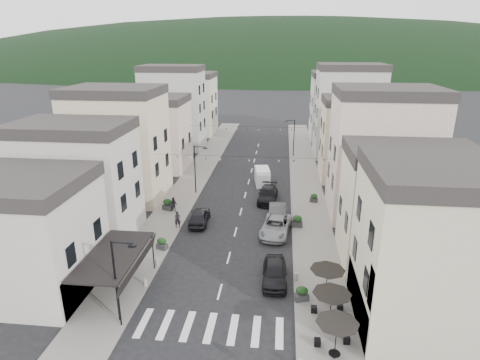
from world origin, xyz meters
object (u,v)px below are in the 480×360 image
(parked_car_e, at_px, (199,216))
(pedestrian_a, at_px, (178,220))
(delivery_van, at_px, (262,176))
(pedestrian_b, at_px, (174,205))
(parked_car_a, at_px, (275,272))
(parked_car_b, at_px, (277,214))
(parked_car_d, at_px, (268,195))
(parked_car_c, at_px, (276,226))

(parked_car_e, height_order, pedestrian_a, pedestrian_a)
(delivery_van, xyz_separation_m, pedestrian_b, (-9.03, -10.54, -0.11))
(pedestrian_a, bearing_deg, parked_car_e, 20.15)
(parked_car_e, xyz_separation_m, pedestrian_b, (-3.31, 2.40, 0.15))
(parked_car_a, xyz_separation_m, pedestrian_b, (-11.24, 12.17, 0.14))
(parked_car_e, xyz_separation_m, delivery_van, (5.72, 12.94, 0.26))
(parked_car_b, bearing_deg, pedestrian_b, 173.43)
(parked_car_d, bearing_deg, parked_car_e, -131.32)
(parked_car_d, distance_m, pedestrian_b, 10.99)
(parked_car_b, xyz_separation_m, parked_car_e, (-7.91, -1.36, -0.04))
(parked_car_b, bearing_deg, parked_car_d, 101.03)
(delivery_van, bearing_deg, parked_car_e, -121.70)
(parked_car_c, relative_size, parked_car_d, 1.06)
(parked_car_d, bearing_deg, pedestrian_a, -132.98)
(parked_car_b, xyz_separation_m, parked_car_d, (-1.21, 5.55, -0.05))
(delivery_van, height_order, pedestrian_a, delivery_van)
(parked_car_e, distance_m, pedestrian_a, 2.39)
(parked_car_a, height_order, pedestrian_a, pedestrian_a)
(parked_car_d, bearing_deg, parked_car_c, -79.63)
(parked_car_a, bearing_deg, pedestrian_b, 131.32)
(parked_car_a, height_order, parked_car_e, parked_car_a)
(pedestrian_a, bearing_deg, parked_car_d, 26.87)
(parked_car_e, height_order, pedestrian_b, pedestrian_b)
(parked_car_c, distance_m, parked_car_d, 8.52)
(parked_car_a, relative_size, pedestrian_b, 2.88)
(parked_car_c, height_order, parked_car_e, parked_car_c)
(parked_car_d, relative_size, pedestrian_a, 3.07)
(parked_car_b, height_order, parked_car_d, parked_car_b)
(parked_car_c, bearing_deg, pedestrian_b, 168.04)
(parked_car_c, distance_m, pedestrian_b, 11.82)
(pedestrian_a, height_order, pedestrian_b, pedestrian_a)
(parked_car_c, bearing_deg, delivery_van, 105.81)
(parked_car_a, distance_m, parked_car_e, 12.57)
(pedestrian_a, bearing_deg, parked_car_c, -17.84)
(parked_car_c, bearing_deg, parked_car_a, -81.74)
(pedestrian_b, bearing_deg, parked_car_d, 21.59)
(parked_car_a, distance_m, parked_car_c, 8.22)
(parked_car_c, height_order, pedestrian_b, pedestrian_b)
(parked_car_b, xyz_separation_m, pedestrian_a, (-9.81, -2.81, 0.17))
(parked_car_d, bearing_deg, delivery_van, 102.16)
(parked_car_c, xyz_separation_m, pedestrian_b, (-11.14, 3.95, 0.15))
(parked_car_c, bearing_deg, pedestrian_a, -173.00)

